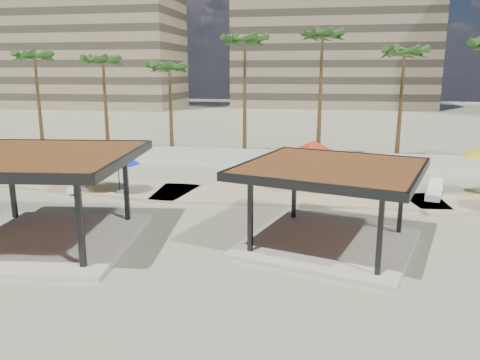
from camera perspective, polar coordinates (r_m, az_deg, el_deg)
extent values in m
plane|color=tan|center=(20.24, -0.50, -7.10)|extent=(200.00, 200.00, 0.00)
cube|color=#C6B284|center=(31.26, -19.78, -0.49)|extent=(16.40, 6.19, 0.24)
cube|color=#C6B284|center=(26.60, 6.67, -2.08)|extent=(16.24, 5.11, 0.24)
cube|color=silver|center=(35.40, 4.53, 2.67)|extent=(56.00, 0.30, 1.20)
cube|color=#937F60|center=(98.26, -17.89, 17.19)|extent=(34.00, 16.00, 30.00)
cube|color=#847259|center=(96.88, 11.34, 17.02)|extent=(38.00, 16.00, 28.00)
cube|color=beige|center=(19.75, 10.72, -7.56)|extent=(7.90, 7.90, 0.19)
cube|color=black|center=(17.89, 1.27, -4.28)|extent=(0.22, 0.22, 2.90)
cube|color=black|center=(22.20, 6.64, -0.91)|extent=(0.22, 0.22, 2.90)
cube|color=black|center=(16.51, 16.71, -6.35)|extent=(0.22, 0.22, 2.90)
cube|color=black|center=(21.11, 19.07, -2.30)|extent=(0.22, 0.22, 2.90)
cube|color=brown|center=(18.88, 11.13, 1.38)|extent=(8.14, 8.14, 0.27)
cube|color=black|center=(15.81, 7.87, -0.77)|extent=(6.45, 1.95, 0.33)
cube|color=black|center=(22.02, 13.46, 2.92)|extent=(6.45, 1.95, 0.33)
cube|color=black|center=(19.99, 2.02, 2.27)|extent=(1.95, 6.45, 0.33)
cube|color=black|center=(18.31, 21.07, 0.37)|extent=(1.95, 6.45, 0.33)
cube|color=beige|center=(21.25, -22.68, -6.84)|extent=(8.05, 8.05, 0.22)
cube|color=black|center=(24.35, -26.06, -0.43)|extent=(0.22, 0.22, 3.27)
cube|color=black|center=(17.27, -18.92, -4.94)|extent=(0.22, 0.22, 3.27)
cube|color=black|center=(22.20, -13.72, -0.66)|extent=(0.22, 0.22, 3.27)
cube|color=brown|center=(20.38, -23.55, 2.54)|extent=(8.29, 8.29, 0.30)
cube|color=black|center=(23.70, -19.59, 4.22)|extent=(7.47, 1.09, 0.37)
cube|color=black|center=(19.01, -13.53, 2.58)|extent=(1.09, 7.47, 0.37)
cylinder|color=beige|center=(32.91, -19.12, 0.53)|extent=(0.44, 0.44, 0.11)
cylinder|color=#262628|center=(32.72, -19.25, 2.23)|extent=(0.06, 0.06, 2.10)
cone|color=#0E36CC|center=(32.57, -19.37, 3.79)|extent=(2.86, 2.86, 0.61)
cylinder|color=beige|center=(28.84, -18.18, -1.09)|extent=(0.53, 0.53, 0.13)
cylinder|color=#262628|center=(28.58, -18.35, 1.26)|extent=(0.07, 0.07, 2.54)
cone|color=yellow|center=(28.39, -18.51, 3.41)|extent=(4.04, 4.04, 0.74)
cylinder|color=beige|center=(27.62, 8.78, -1.18)|extent=(0.57, 0.57, 0.14)
cylinder|color=#262628|center=(27.33, 8.88, 1.48)|extent=(0.08, 0.08, 2.75)
cone|color=red|center=(27.12, 8.96, 3.92)|extent=(4.34, 4.34, 0.80)
cylinder|color=beige|center=(27.91, -14.45, -1.32)|extent=(0.44, 0.44, 0.11)
cylinder|color=#262628|center=(27.69, -14.56, 0.68)|extent=(0.06, 0.06, 2.11)
cone|color=#0E36CC|center=(27.51, -14.67, 2.52)|extent=(3.05, 3.05, 0.61)
cube|color=white|center=(29.11, -19.21, -0.91)|extent=(0.92, 1.85, 0.25)
cube|color=white|center=(29.08, -19.23, -0.63)|extent=(0.92, 1.85, 0.05)
cube|color=white|center=(29.66, -18.83, 0.09)|extent=(0.68, 0.70, 0.45)
cube|color=white|center=(28.03, 22.56, -1.65)|extent=(1.32, 2.29, 0.30)
cube|color=white|center=(27.99, 22.59, -1.29)|extent=(1.32, 2.29, 0.07)
cube|color=white|center=(28.76, 22.77, -0.41)|extent=(0.89, 0.92, 0.55)
cone|color=brown|center=(44.51, -23.31, 8.49)|extent=(0.36, 0.36, 8.44)
ellipsoid|color=#264D1B|center=(44.44, -23.78, 13.58)|extent=(3.00, 3.00, 1.80)
cone|color=brown|center=(41.85, -16.06, 8.55)|extent=(0.36, 0.36, 8.05)
ellipsoid|color=#264D1B|center=(41.75, -16.39, 13.72)|extent=(3.00, 3.00, 1.80)
cone|color=brown|center=(38.99, -8.44, 8.19)|extent=(0.36, 0.36, 7.48)
ellipsoid|color=#264D1B|center=(38.86, -8.61, 13.32)|extent=(3.00, 3.00, 1.80)
cone|color=brown|center=(38.18, 0.58, 9.77)|extent=(0.36, 0.36, 9.53)
ellipsoid|color=#264D1B|center=(38.19, 0.60, 16.55)|extent=(3.00, 3.00, 1.80)
cone|color=brown|center=(37.09, 9.74, 9.72)|extent=(0.36, 0.36, 9.82)
ellipsoid|color=#264D1B|center=(37.12, 10.03, 16.91)|extent=(3.00, 3.00, 1.80)
cone|color=brown|center=(37.70, 18.95, 8.28)|extent=(0.36, 0.36, 8.54)
ellipsoid|color=#264D1B|center=(37.63, 19.42, 14.38)|extent=(3.00, 3.00, 1.80)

